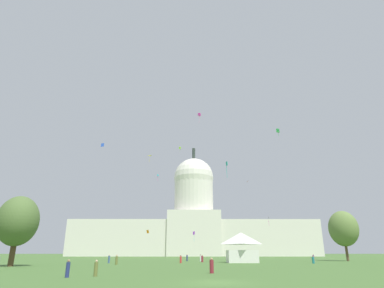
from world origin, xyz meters
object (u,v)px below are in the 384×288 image
person_purple_edge_east (314,258)px  kite_turquoise_mid (227,166)px  person_denim_edge_west (109,259)px  person_olive_near_tree_west (96,269)px  kite_green_high (278,131)px  person_navy_lawn_far_right (68,269)px  person_white_back_right (201,258)px  kite_cyan_high (158,175)px  tree_west_far (18,221)px  kite_violet_low (194,234)px  kite_pink_mid (246,183)px  person_maroon_mid_center (212,266)px  kite_magenta_high (199,115)px  person_olive_mid_right (117,260)px  kite_black_low (269,219)px  tree_east_mid (343,229)px  person_teal_deep_crowd (313,260)px  kite_lime_high (180,148)px  person_maroon_lawn_far_left (202,259)px  event_tent (241,247)px  person_navy_front_center (187,258)px  kite_orange_low (148,232)px  capitol_building (194,226)px  kite_blue_mid (102,145)px  person_red_near_tent (181,259)px  kite_yellow_high (150,157)px

person_purple_edge_east → kite_turquoise_mid: size_ratio=0.45×
person_denim_edge_west → kite_turquoise_mid: (24.78, -1.03, 19.55)m
person_olive_near_tree_west → kite_green_high: kite_green_high is taller
person_navy_lawn_far_right → person_white_back_right: person_white_back_right is taller
kite_cyan_high → tree_west_far: bearing=165.1°
kite_violet_low → kite_pink_mid: bearing=-71.4°
person_maroon_mid_center → kite_magenta_high: (1.30, 80.43, 53.53)m
person_olive_mid_right → kite_black_low: 106.52m
tree_east_mid → person_teal_deep_crowd: bearing=-130.3°
kite_turquoise_mid → kite_lime_high: (-12.82, 70.83, 27.11)m
person_denim_edge_west → kite_cyan_high: 98.89m
person_maroon_lawn_far_left → kite_lime_high: bearing=95.4°
event_tent → person_teal_deep_crowd: bearing=-20.7°
person_teal_deep_crowd → person_maroon_lawn_far_left: bearing=-72.2°
person_navy_front_center → person_denim_edge_west: 21.84m
person_maroon_lawn_far_left → kite_orange_low: size_ratio=1.25×
kite_turquoise_mid → person_navy_front_center: bearing=-127.0°
person_purple_edge_east → kite_cyan_high: kite_cyan_high is taller
person_navy_lawn_far_right → kite_lime_high: 118.48m
event_tent → kite_green_high: kite_green_high is taller
capitol_building → person_navy_lawn_far_right: 153.98m
kite_magenta_high → kite_lime_high: bearing=147.7°
tree_west_far → kite_blue_mid: kite_blue_mid is taller
person_olive_near_tree_west → kite_blue_mid: size_ratio=1.31×
kite_black_low → kite_lime_high: 53.69m
event_tent → person_maroon_lawn_far_left: bearing=162.7°
kite_turquoise_mid → kite_green_high: bearing=173.6°
kite_orange_low → kite_cyan_high: kite_cyan_high is taller
person_navy_lawn_far_right → person_denim_edge_west: person_denim_edge_west is taller
person_red_near_tent → tree_west_far: bearing=72.6°
kite_lime_high → kite_blue_mid: bearing=62.5°
tree_west_far → kite_pink_mid: (51.95, 76.65, 22.53)m
person_maroon_lawn_far_left → kite_magenta_high: (0.89, 41.62, 53.57)m
person_white_back_right → person_olive_near_tree_west: (-11.47, -50.21, -0.07)m
tree_west_far → person_purple_edge_east: 64.14m
person_maroon_lawn_far_left → kite_pink_mid: size_ratio=0.90×
person_purple_edge_east → kite_black_low: (7.65, 73.17, 16.31)m
kite_turquoise_mid → kite_magenta_high: bearing=-150.7°
person_olive_mid_right → kite_turquoise_mid: kite_turquoise_mid is taller
person_purple_edge_east → kite_magenta_high: size_ratio=0.41×
kite_yellow_high → tree_west_far: bearing=98.7°
kite_cyan_high → kite_blue_mid: bearing=163.7°
kite_black_low → kite_pink_mid: (-13.73, -23.12, 12.47)m
person_denim_edge_west → kite_lime_high: size_ratio=0.71×
event_tent → person_denim_edge_west: 28.10m
kite_orange_low → kite_pink_mid: 46.57m
person_red_near_tent → kite_cyan_high: bearing=-39.1°
person_navy_front_center → kite_green_high: bearing=56.0°
tree_east_mid → kite_lime_high: (-44.78, 53.73, 39.46)m
tree_east_mid → kite_black_low: 68.80m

